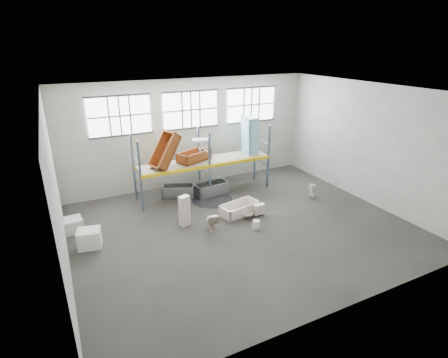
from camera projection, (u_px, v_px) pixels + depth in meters
floor at (242, 228)px, 13.22m from camera, size 12.00×10.00×0.10m
ceiling at (244, 90)px, 11.36m from camera, size 12.00×10.00×0.10m
wall_back at (191, 133)px, 16.51m from camera, size 12.00×0.10×5.00m
wall_front at (349, 227)px, 8.07m from camera, size 12.00×0.10×5.00m
wall_left at (54, 195)px, 9.80m from camera, size 0.10×10.00×5.00m
wall_right at (368, 143)px, 14.78m from camera, size 0.10×10.00×5.00m
window_left at (120, 116)px, 14.70m from camera, size 2.60×0.04×1.60m
window_mid at (191, 110)px, 16.02m from camera, size 2.60×0.04×1.60m
window_right at (251, 105)px, 17.34m from camera, size 2.60×0.04×1.60m
rack_upright_la at (140, 177)px, 13.84m from camera, size 0.08×0.08×3.00m
rack_upright_lb at (134, 168)px, 14.85m from camera, size 0.08×0.08×3.00m
rack_upright_ma at (210, 166)px, 15.08m from camera, size 0.08×0.08×3.00m
rack_upright_mb at (199, 159)px, 16.08m from camera, size 0.08×0.08×3.00m
rack_upright_ra at (268, 157)px, 16.31m from camera, size 0.08×0.08×3.00m
rack_upright_rb at (255, 150)px, 17.32m from camera, size 0.08×0.08×3.00m
rack_beam_front at (210, 166)px, 15.08m from camera, size 6.00×0.10×0.14m
rack_beam_back at (199, 159)px, 16.08m from camera, size 6.00×0.10×0.14m
shelf_deck at (204, 161)px, 15.55m from camera, size 5.90×1.10×0.03m
wet_patch at (212, 200)px, 15.46m from camera, size 1.80×1.80×0.00m
bathtub_beige at (239, 209)px, 14.06m from camera, size 1.75×1.09×0.48m
cistern_spare at (259, 209)px, 13.95m from camera, size 0.45×0.23×0.42m
sink_in_tub at (247, 215)px, 13.74m from camera, size 0.50×0.50×0.16m
toilet_beige at (212, 221)px, 12.90m from camera, size 0.48×0.71×0.68m
cistern_tall at (185, 211)px, 13.11m from camera, size 0.44×0.34×1.19m
toilet_white at (313, 191)px, 15.48m from camera, size 0.35×0.34×0.69m
steel_tub_left at (178, 191)px, 15.73m from camera, size 1.55×1.14×0.52m
steel_tub_right at (211, 189)px, 15.89m from camera, size 1.60×0.86×0.56m
rust_tub_flat at (194, 156)px, 15.38m from camera, size 1.69×1.26×0.43m
rust_tub_tilted at (165, 151)px, 14.48m from camera, size 1.50×1.17×1.61m
sink_on_shelf at (201, 152)px, 14.99m from camera, size 0.79×0.67×0.62m
blue_tub_upright at (250, 136)px, 16.28m from camera, size 0.60×0.86×1.81m
bucket at (256, 225)px, 13.01m from camera, size 0.29×0.29×0.32m
carton_near at (89, 238)px, 11.79m from camera, size 0.85×0.77×0.63m
carton_far at (73, 225)px, 12.73m from camera, size 0.70×0.70×0.54m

